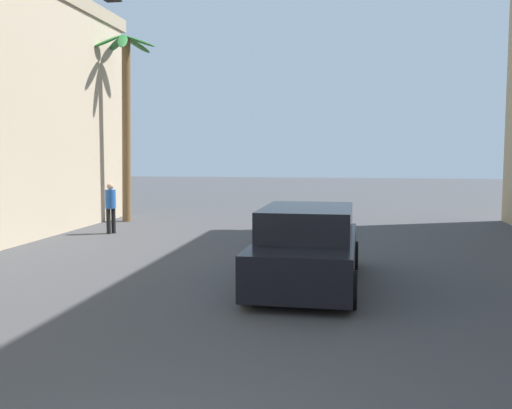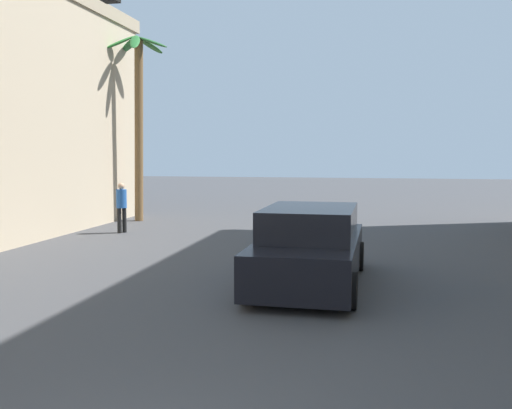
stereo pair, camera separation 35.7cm
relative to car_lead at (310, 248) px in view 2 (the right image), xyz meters
name	(u,v)px [view 2 (the right image)]	position (x,y,z in m)	size (l,w,h in m)	color
ground_plane	(286,264)	(-0.77, 2.03, -0.74)	(93.69, 93.69, 0.00)	#424244
car_lead	(310,248)	(0.00, 0.00, 0.00)	(2.09, 4.74, 1.56)	black
palm_tree_far_left	(138,107)	(-7.59, 9.47, 3.65)	(2.41, 2.49, 7.09)	brown
pedestrian_far_left	(122,204)	(-6.85, 6.17, 0.23)	(0.46, 0.46, 1.65)	black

